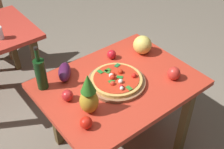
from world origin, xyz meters
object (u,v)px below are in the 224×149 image
(bell_pepper, at_px, (174,73))
(tomato_by_bottle, at_px, (112,54))
(display_table, at_px, (118,93))
(pizza, at_px, (117,79))
(eggplant, at_px, (65,72))
(pizza_board, at_px, (116,82))
(wine_bottle, at_px, (41,73))
(pineapple_left, at_px, (89,96))
(tomato_at_corner, at_px, (86,123))
(tomato_beside_pepper, at_px, (67,95))
(melon, at_px, (142,45))

(bell_pepper, relative_size, tomato_by_bottle, 1.41)
(display_table, bearing_deg, pizza, -173.89)
(eggplant, bearing_deg, tomato_by_bottle, -4.02)
(pizza_board, distance_m, wine_bottle, 0.53)
(pineapple_left, xyz_separation_m, tomato_at_corner, (-0.09, -0.10, -0.09))
(display_table, distance_m, pizza_board, 0.12)
(pizza_board, bearing_deg, tomato_beside_pepper, 168.93)
(eggplant, bearing_deg, tomato_at_corner, -106.62)
(melon, distance_m, bell_pepper, 0.39)
(pizza_board, relative_size, eggplant, 2.08)
(tomato_beside_pepper, xyz_separation_m, tomato_at_corner, (-0.04, -0.27, 0.00))
(pineapple_left, bearing_deg, tomato_at_corner, -133.08)
(bell_pepper, bearing_deg, pizza_board, 149.38)
(pizza_board, distance_m, eggplant, 0.38)
(pizza_board, relative_size, tomato_beside_pepper, 5.35)
(bell_pepper, bearing_deg, pineapple_left, 170.47)
(tomato_by_bottle, xyz_separation_m, tomato_at_corner, (-0.56, -0.46, 0.00))
(pizza_board, xyz_separation_m, melon, (0.41, 0.17, 0.06))
(eggplant, height_order, tomato_at_corner, eggplant)
(pizza, bearing_deg, tomato_beside_pepper, 168.67)
(melon, bearing_deg, tomato_by_bottle, 159.21)
(tomato_beside_pepper, bearing_deg, tomato_at_corner, -97.59)
(melon, distance_m, tomato_at_corner, 0.88)
(pineapple_left, height_order, melon, pineapple_left)
(bell_pepper, distance_m, eggplant, 0.79)
(wine_bottle, bearing_deg, pineapple_left, -72.09)
(bell_pepper, bearing_deg, tomato_beside_pepper, 158.49)
(eggplant, relative_size, tomato_at_corner, 2.56)
(pizza_board, distance_m, tomato_at_corner, 0.44)
(pizza_board, bearing_deg, pizza, -77.39)
(eggplant, bearing_deg, melon, -10.48)
(bell_pepper, bearing_deg, tomato_by_bottle, 112.39)
(tomato_at_corner, bearing_deg, display_table, 25.89)
(display_table, bearing_deg, bell_pepper, -32.21)
(pineapple_left, distance_m, tomato_beside_pepper, 0.20)
(wine_bottle, relative_size, bell_pepper, 3.28)
(tomato_by_bottle, bearing_deg, pizza, -121.67)
(pizza, xyz_separation_m, pineapple_left, (-0.30, -0.10, 0.09))
(eggplant, xyz_separation_m, tomato_at_corner, (-0.15, -0.49, -0.01))
(eggplant, xyz_separation_m, tomato_by_bottle, (0.41, -0.03, -0.01))
(display_table, relative_size, pineapple_left, 3.76)
(pizza, xyz_separation_m, bell_pepper, (0.36, -0.21, 0.01))
(pineapple_left, relative_size, tomato_at_corner, 3.78)
(pizza, bearing_deg, pineapple_left, -161.68)
(tomato_by_bottle, bearing_deg, eggplant, 175.98)
(display_table, xyz_separation_m, tomato_by_bottle, (0.14, 0.26, 0.14))
(wine_bottle, xyz_separation_m, pineapple_left, (0.13, -0.39, 0.01))
(eggplant, bearing_deg, display_table, -47.31)
(display_table, bearing_deg, melon, 23.90)
(pineapple_left, relative_size, tomato_beside_pepper, 3.79)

